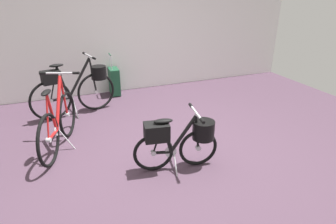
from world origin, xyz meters
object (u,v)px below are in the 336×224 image
(folding_bike_foreground, at_px, (180,138))
(display_bike_right, at_px, (58,123))
(display_bike_left, at_px, (76,86))
(rolling_suitcase, at_px, (114,81))

(folding_bike_foreground, xyz_separation_m, display_bike_right, (-1.30, 1.00, -0.02))
(display_bike_left, bearing_deg, display_bike_right, -107.02)
(display_bike_left, bearing_deg, folding_bike_foreground, -65.26)
(display_bike_right, bearing_deg, folding_bike_foreground, -37.49)
(display_bike_right, height_order, rolling_suitcase, display_bike_right)
(display_bike_right, xyz_separation_m, rolling_suitcase, (1.11, 1.83, -0.09))
(display_bike_left, relative_size, rolling_suitcase, 1.69)
(folding_bike_foreground, distance_m, rolling_suitcase, 2.83)
(display_bike_left, xyz_separation_m, rolling_suitcase, (0.77, 0.73, -0.21))
(folding_bike_foreground, height_order, display_bike_left, display_bike_left)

